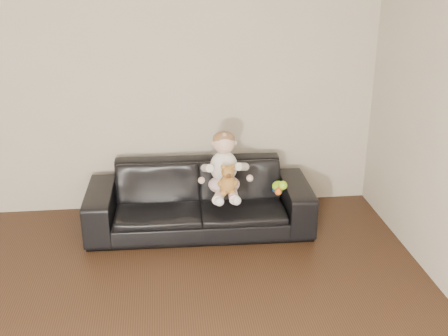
{
  "coord_description": "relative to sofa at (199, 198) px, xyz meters",
  "views": [
    {
      "loc": [
        0.57,
        -2.15,
        2.3
      ],
      "look_at": [
        1.05,
        2.16,
        0.59
      ],
      "focal_mm": 45.0,
      "sensor_mm": 36.0,
      "label": 1
    }
  ],
  "objects": [
    {
      "name": "wall_back",
      "position": [
        -0.85,
        0.5,
        1.02
      ],
      "size": [
        5.0,
        0.0,
        5.0
      ],
      "primitive_type": "plane",
      "rotation": [
        1.57,
        0.0,
        0.0
      ],
      "color": "beige",
      "rests_on": "ground"
    },
    {
      "name": "sofa",
      "position": [
        0.0,
        0.0,
        0.0
      ],
      "size": [
        1.93,
        0.79,
        0.56
      ],
      "primitive_type": "imported",
      "rotation": [
        0.0,
        0.0,
        -0.02
      ],
      "color": "black",
      "rests_on": "floor"
    },
    {
      "name": "baby",
      "position": [
        0.2,
        -0.11,
        0.32
      ],
      "size": [
        0.38,
        0.47,
        0.53
      ],
      "rotation": [
        0.0,
        0.0,
        -0.17
      ],
      "color": "#F8D1D3",
      "rests_on": "sofa"
    },
    {
      "name": "teddy_bear",
      "position": [
        0.21,
        -0.27,
        0.27
      ],
      "size": [
        0.16,
        0.16,
        0.25
      ],
      "rotation": [
        0.0,
        0.0,
        -0.21
      ],
      "color": "#A16D2E",
      "rests_on": "sofa"
    },
    {
      "name": "toy_green",
      "position": [
        0.66,
        -0.12,
        0.13
      ],
      "size": [
        0.14,
        0.16,
        0.09
      ],
      "primitive_type": "ellipsoid",
      "rotation": [
        0.0,
        0.0,
        -0.33
      ],
      "color": "#9AE21A",
      "rests_on": "sofa"
    },
    {
      "name": "toy_rattle",
      "position": [
        0.65,
        -0.21,
        0.12
      ],
      "size": [
        0.06,
        0.06,
        0.06
      ],
      "primitive_type": "sphere",
      "rotation": [
        0.0,
        0.0,
        0.07
      ],
      "color": "#D76019",
      "rests_on": "sofa"
    },
    {
      "name": "toy_blue_disc",
      "position": [
        0.66,
        -0.11,
        0.09
      ],
      "size": [
        0.1,
        0.1,
        0.01
      ],
      "primitive_type": "cylinder",
      "rotation": [
        0.0,
        0.0,
        0.06
      ],
      "color": "blue",
      "rests_on": "sofa"
    }
  ]
}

